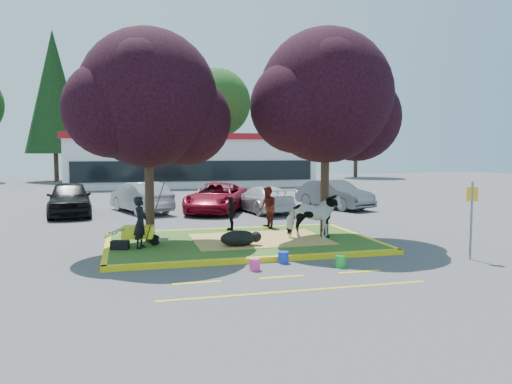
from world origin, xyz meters
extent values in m
plane|color=#424244|center=(0.00, 0.00, 0.00)|extent=(90.00, 90.00, 0.00)
cube|color=#2D531A|center=(0.00, 0.00, 0.07)|extent=(8.00, 5.00, 0.15)
cube|color=yellow|center=(0.00, -2.58, 0.07)|extent=(8.30, 0.16, 0.15)
cube|color=yellow|center=(0.00, 2.58, 0.07)|extent=(8.30, 0.16, 0.15)
cube|color=yellow|center=(-4.08, 0.00, 0.07)|extent=(0.16, 5.30, 0.15)
cube|color=yellow|center=(4.08, 0.00, 0.07)|extent=(0.16, 5.30, 0.15)
cube|color=tan|center=(0.60, 0.00, 0.15)|extent=(4.20, 3.00, 0.01)
cylinder|color=black|center=(-2.80, 0.40, 1.91)|extent=(0.28, 0.28, 3.53)
sphere|color=black|center=(-2.80, 0.40, 4.56)|extent=(4.20, 4.20, 4.20)
sphere|color=black|center=(-1.64, 0.60, 3.93)|extent=(2.86, 2.86, 2.86)
sphere|color=black|center=(-3.85, 0.10, 4.18)|extent=(2.86, 2.86, 2.86)
cylinder|color=black|center=(2.90, 0.20, 2.00)|extent=(0.28, 0.28, 3.70)
sphere|color=black|center=(2.90, 0.20, 4.77)|extent=(4.40, 4.40, 4.40)
sphere|color=black|center=(4.11, 0.40, 4.11)|extent=(2.99, 2.99, 2.99)
sphere|color=black|center=(1.80, -0.10, 4.37)|extent=(2.99, 2.99, 2.99)
cube|color=yellow|center=(-2.00, -4.20, 0.00)|extent=(1.10, 0.12, 0.01)
cube|color=yellow|center=(0.00, -4.20, 0.00)|extent=(1.10, 0.12, 0.01)
cube|color=yellow|center=(2.00, -4.20, 0.00)|extent=(1.10, 0.12, 0.01)
cube|color=yellow|center=(0.00, -5.40, 0.00)|extent=(6.00, 0.10, 0.01)
cube|color=silver|center=(2.00, 28.00, 2.00)|extent=(20.00, 8.00, 4.00)
cube|color=maroon|center=(2.00, 28.00, 4.15)|extent=(20.40, 8.40, 0.50)
cube|color=black|center=(2.00, 23.95, 1.40)|extent=(19.00, 0.10, 1.60)
cylinder|color=black|center=(-10.00, 37.00, 1.96)|extent=(0.44, 0.44, 3.92)
cone|color=black|center=(-10.00, 37.00, 8.68)|extent=(5.60, 5.60, 11.90)
cylinder|color=black|center=(-2.00, 38.50, 1.54)|extent=(0.44, 0.44, 3.08)
sphere|color=#143811|center=(-2.00, 38.50, 6.82)|extent=(6.16, 6.16, 6.16)
cylinder|color=black|center=(6.00, 37.50, 1.82)|extent=(0.44, 0.44, 3.64)
sphere|color=#143811|center=(6.00, 37.50, 8.06)|extent=(7.28, 7.28, 7.28)
cylinder|color=black|center=(14.00, 38.00, 1.75)|extent=(0.44, 0.44, 3.50)
cone|color=black|center=(14.00, 38.00, 7.75)|extent=(5.00, 5.00, 10.62)
cylinder|color=black|center=(22.00, 37.00, 1.61)|extent=(0.44, 0.44, 3.22)
sphere|color=#143811|center=(22.00, 37.00, 7.13)|extent=(6.44, 6.44, 6.44)
imported|color=white|center=(2.30, -0.30, 0.87)|extent=(1.85, 1.17, 1.44)
ellipsoid|color=black|center=(-0.31, -0.96, 0.39)|extent=(1.15, 0.73, 0.47)
imported|color=black|center=(-3.12, -0.53, 0.90)|extent=(0.53, 0.64, 1.50)
imported|color=#4F1816|center=(1.50, 2.19, 0.91)|extent=(0.65, 0.80, 1.53)
imported|color=black|center=(0.11, 2.07, 0.76)|extent=(0.55, 0.77, 1.21)
cylinder|color=black|center=(-2.69, -0.19, 0.31)|extent=(0.33, 0.11, 0.32)
cylinder|color=slate|center=(-3.49, -0.39, 0.27)|extent=(0.04, 0.04, 0.23)
cylinder|color=slate|center=(-3.49, 0.00, 0.27)|extent=(0.04, 0.04, 0.23)
cube|color=yellow|center=(-3.18, -0.19, 0.58)|extent=(0.96, 0.67, 0.35)
cylinder|color=slate|center=(-3.85, -0.39, 0.59)|extent=(0.58, 0.14, 0.30)
cylinder|color=slate|center=(-3.85, 0.00, 0.59)|extent=(0.58, 0.14, 0.30)
cube|color=black|center=(-3.70, -0.57, 0.28)|extent=(0.55, 0.40, 0.25)
cube|color=black|center=(-3.70, -0.51, 0.27)|extent=(0.51, 0.41, 0.24)
cylinder|color=slate|center=(5.60, -3.65, 1.07)|extent=(0.06, 0.06, 2.14)
cube|color=yellow|center=(5.60, -3.65, 1.80)|extent=(0.29, 0.13, 0.38)
cylinder|color=green|center=(1.77, -3.62, 0.15)|extent=(0.33, 0.33, 0.31)
cylinder|color=#FC3891|center=(-0.44, -3.39, 0.14)|extent=(0.28, 0.28, 0.29)
cylinder|color=#1937C8|center=(0.49, -2.80, 0.15)|extent=(0.34, 0.34, 0.31)
imported|color=black|center=(-6.01, 9.03, 0.79)|extent=(2.28, 4.80, 1.58)
imported|color=#999BA1|center=(-2.80, 9.41, 0.73)|extent=(3.01, 4.71, 1.47)
imported|color=maroon|center=(0.76, 8.52, 0.71)|extent=(4.21, 5.63, 1.42)
imported|color=silver|center=(2.88, 7.94, 0.63)|extent=(2.52, 4.62, 1.27)
imported|color=#525359|center=(6.94, 8.61, 0.73)|extent=(3.07, 4.69, 1.46)
camera|label=1|loc=(-3.52, -15.19, 2.96)|focal=35.00mm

